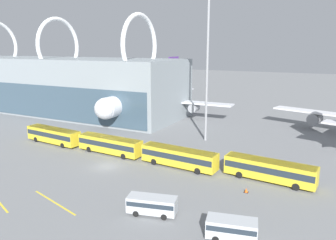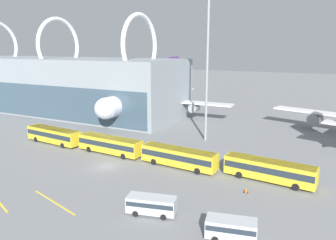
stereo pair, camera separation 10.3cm
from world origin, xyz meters
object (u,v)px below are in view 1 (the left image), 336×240
at_px(shuttle_bus_0, 53,135).
at_px(floodlight_mast, 208,41).
at_px(airliner_at_gate_near, 16,87).
at_px(traffic_cone_0, 246,190).
at_px(airliner_at_gate_far, 149,96).
at_px(shuttle_bus_1, 110,144).
at_px(shuttle_bus_2, 179,156).
at_px(service_van_foreground, 232,227).
at_px(service_van_crossing, 152,204).
at_px(shuttle_bus_3, 269,169).

distance_m(shuttle_bus_0, floodlight_mast, 35.36).
height_order(airliner_at_gate_near, traffic_cone_0, airliner_at_gate_near).
xyz_separation_m(airliner_at_gate_far, shuttle_bus_1, (10.45, -32.03, -3.59)).
bearing_deg(airliner_at_gate_near, airliner_at_gate_far, 101.30).
height_order(shuttle_bus_2, floodlight_mast, floodlight_mast).
relative_size(service_van_foreground, floodlight_mast, 0.18).
bearing_deg(shuttle_bus_0, traffic_cone_0, -2.52).
bearing_deg(traffic_cone_0, airliner_at_gate_near, 157.66).
bearing_deg(shuttle_bus_0, airliner_at_gate_near, 152.47).
relative_size(airliner_at_gate_near, shuttle_bus_0, 2.71).
xyz_separation_m(shuttle_bus_2, service_van_crossing, (3.68, -15.05, -0.53)).
height_order(service_van_foreground, traffic_cone_0, service_van_foreground).
bearing_deg(shuttle_bus_0, airliner_at_gate_far, 88.74).
xyz_separation_m(shuttle_bus_0, shuttle_bus_3, (41.49, 0.08, 0.00)).
relative_size(airliner_at_gate_far, shuttle_bus_0, 3.61).
distance_m(airliner_at_gate_far, shuttle_bus_3, 49.77).
distance_m(floodlight_mast, traffic_cone_0, 31.62).
xyz_separation_m(airliner_at_gate_far, service_van_crossing, (27.96, -47.58, -4.12)).
height_order(shuttle_bus_0, service_van_crossing, shuttle_bus_0).
bearing_deg(shuttle_bus_3, floodlight_mast, 140.23).
height_order(shuttle_bus_1, service_van_foreground, shuttle_bus_1).
bearing_deg(service_van_foreground, airliner_at_gate_near, -40.42).
bearing_deg(airliner_at_gate_far, airliner_at_gate_near, -91.35).
bearing_deg(shuttle_bus_1, service_van_foreground, -27.87).
bearing_deg(shuttle_bus_1, shuttle_bus_3, 3.73).
relative_size(shuttle_bus_2, floodlight_mast, 0.43).
relative_size(service_van_crossing, floodlight_mast, 0.20).
xyz_separation_m(airliner_at_gate_far, shuttle_bus_2, (24.28, -32.53, -3.59)).
bearing_deg(floodlight_mast, airliner_at_gate_near, 168.06).
bearing_deg(shuttle_bus_0, shuttle_bus_3, 4.91).
bearing_deg(service_van_crossing, shuttle_bus_2, 89.91).
bearing_deg(shuttle_bus_3, shuttle_bus_2, -171.52).
relative_size(shuttle_bus_3, traffic_cone_0, 21.68).
xyz_separation_m(airliner_at_gate_far, shuttle_bus_3, (38.10, -31.81, -3.59)).
bearing_deg(airliner_at_gate_far, service_van_crossing, 29.08).
distance_m(service_van_crossing, traffic_cone_0, 13.44).
bearing_deg(airliner_at_gate_near, shuttle_bus_3, 82.20).
relative_size(airliner_at_gate_near, service_van_crossing, 5.86).
height_order(airliner_at_gate_near, shuttle_bus_1, airliner_at_gate_near).
bearing_deg(airliner_at_gate_near, service_van_crossing, 71.09).
xyz_separation_m(airliner_at_gate_near, traffic_cone_0, (89.92, -36.96, -4.69)).
distance_m(shuttle_bus_0, traffic_cone_0, 39.89).
relative_size(airliner_at_gate_far, traffic_cone_0, 78.24).
bearing_deg(service_van_crossing, traffic_cone_0, 38.46).
distance_m(shuttle_bus_1, service_van_foreground, 31.56).
xyz_separation_m(service_van_foreground, floodlight_mast, (-14.83, 32.18, 18.61)).
xyz_separation_m(airliner_at_gate_near, service_van_foreground, (91.22, -48.34, -3.71)).
relative_size(airliner_at_gate_near, shuttle_bus_2, 2.71).
bearing_deg(shuttle_bus_3, airliner_at_gate_far, 145.66).
distance_m(shuttle_bus_2, service_van_foreground, 20.60).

